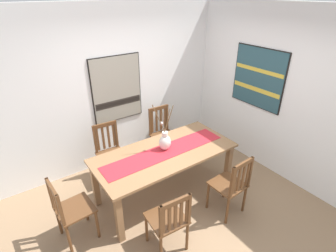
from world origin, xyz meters
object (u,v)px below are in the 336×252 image
at_px(chair_1, 110,152).
at_px(painting_on_side_wall, 258,78).
at_px(chair_2, 231,185).
at_px(painting_on_back_wall, 117,89).
at_px(dining_table, 165,158).
at_px(chair_0, 70,209).
at_px(chair_3, 162,133).
at_px(centerpiece_vase, 165,141).
at_px(chair_4, 169,220).

height_order(chair_1, painting_on_side_wall, painting_on_side_wall).
bearing_deg(chair_2, painting_on_back_wall, 105.67).
bearing_deg(painting_on_side_wall, dining_table, 179.08).
bearing_deg(chair_0, chair_3, 24.57).
distance_m(centerpiece_vase, painting_on_back_wall, 1.33).
bearing_deg(centerpiece_vase, painting_on_side_wall, -2.58).
height_order(dining_table, chair_0, chair_0).
distance_m(dining_table, centerpiece_vase, 0.25).
height_order(chair_0, painting_on_side_wall, painting_on_side_wall).
distance_m(chair_1, chair_3, 1.04).
bearing_deg(chair_3, chair_4, -121.85).
distance_m(chair_0, painting_on_back_wall, 2.06).
height_order(chair_0, chair_4, chair_0).
distance_m(chair_4, painting_on_back_wall, 2.35).
relative_size(dining_table, painting_on_back_wall, 1.84).
bearing_deg(chair_1, dining_table, -59.92).
distance_m(chair_3, painting_on_side_wall, 1.90).
relative_size(chair_4, painting_on_back_wall, 0.81).
height_order(chair_3, painting_on_back_wall, painting_on_back_wall).
bearing_deg(painting_on_back_wall, centerpiece_vase, -84.49).
bearing_deg(chair_2, centerpiece_vase, 118.28).
xyz_separation_m(centerpiece_vase, painting_on_side_wall, (1.82, -0.08, 0.63)).
relative_size(chair_3, painting_on_back_wall, 0.88).
height_order(chair_1, chair_2, chair_1).
xyz_separation_m(chair_4, painting_on_side_wall, (2.38, 0.81, 1.05)).
height_order(chair_4, painting_on_side_wall, painting_on_side_wall).
xyz_separation_m(dining_table, chair_3, (0.54, 0.87, -0.16)).
xyz_separation_m(dining_table, chair_4, (-0.52, -0.84, -0.18)).
bearing_deg(painting_on_side_wall, chair_1, 159.41).
xyz_separation_m(dining_table, centerpiece_vase, (0.04, 0.05, 0.24)).
xyz_separation_m(dining_table, painting_on_side_wall, (1.86, -0.03, 0.87)).
bearing_deg(chair_0, chair_1, 43.87).
distance_m(chair_3, chair_4, 2.02).
bearing_deg(chair_3, dining_table, -121.99).
xyz_separation_m(chair_1, chair_2, (1.01, -1.69, -0.01)).
bearing_deg(chair_3, chair_1, -179.11).
xyz_separation_m(dining_table, chair_0, (-1.40, -0.02, -0.19)).
relative_size(chair_0, chair_2, 0.97).
bearing_deg(centerpiece_vase, chair_1, 123.63).
xyz_separation_m(chair_0, chair_4, (0.88, -0.82, 0.01)).
bearing_deg(chair_0, dining_table, 0.83).
xyz_separation_m(chair_3, chair_4, (-1.06, -1.71, -0.02)).
bearing_deg(chair_4, dining_table, 58.29).
relative_size(centerpiece_vase, chair_2, 0.77).
xyz_separation_m(chair_3, painting_on_back_wall, (-0.62, 0.42, 0.85)).
bearing_deg(chair_3, centerpiece_vase, -121.68).
bearing_deg(chair_1, painting_on_back_wall, 46.83).
distance_m(chair_3, painting_on_back_wall, 1.13).
distance_m(dining_table, chair_2, 1.00).
relative_size(dining_table, painting_on_side_wall, 2.07).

